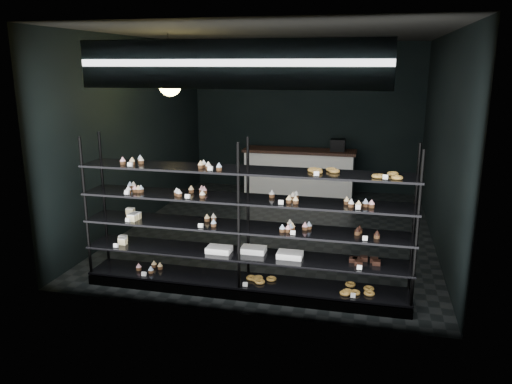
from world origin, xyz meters
TOP-DOWN VIEW (x-y plane):
  - room at (0.00, 0.00)m, footprint 5.01×6.01m
  - display_shelf at (-0.01, -2.45)m, footprint 4.00×0.50m
  - signage at (0.00, -2.93)m, footprint 3.30×0.05m
  - pendant_lamp at (-1.51, -0.90)m, footprint 0.34×0.34m
  - service_counter at (-0.03, 2.50)m, footprint 2.39×0.65m

SIDE VIEW (x-z plane):
  - service_counter at x=-0.03m, z-range -0.11..1.12m
  - display_shelf at x=-0.01m, z-range -0.33..1.58m
  - room at x=0.00m, z-range 0.00..3.20m
  - pendant_lamp at x=-1.51m, z-range 2.00..2.90m
  - signage at x=0.00m, z-range 2.50..3.00m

